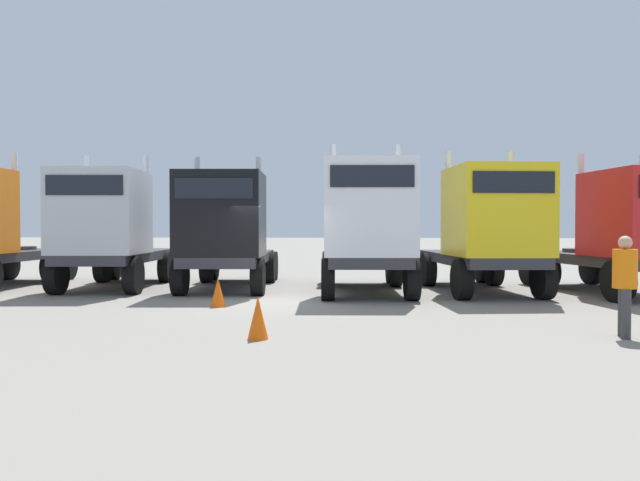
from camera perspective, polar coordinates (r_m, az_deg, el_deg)
The scene contains 9 objects.
ground at distance 15.42m, azimuth -4.41°, elevation -5.87°, with size 200.00×200.00×0.00m, color gray.
semi_truck_silver at distance 19.08m, azimuth -19.79°, elevation 1.12°, with size 3.15×6.35×4.20m.
semi_truck_black at distance 17.93m, azimuth -9.15°, elevation 0.89°, with size 3.08×6.46×4.10m.
semi_truck_white at distance 16.54m, azimuth 4.59°, elevation 1.31°, with size 3.00×6.21×4.32m.
semi_truck_yellow at distance 17.41m, azimuth 15.95°, elevation 1.14°, with size 3.38×6.43×4.18m.
semi_truck_red at distance 18.38m, azimuth 27.73°, elevation 0.85°, with size 3.71×6.29×4.04m.
visitor_in_hivis at distance 11.48m, azimuth 27.42°, elevation -3.29°, with size 0.48×0.48×1.77m.
traffic_cone_near at distance 14.43m, azimuth -9.85°, elevation -4.96°, with size 0.36×0.36×0.70m, color #F2590C.
traffic_cone_mid at distance 10.18m, azimuth -6.03°, elevation -7.44°, with size 0.36×0.36×0.74m, color #F2590C.
Camera 1 is at (2.54, -15.09, 1.90)m, focal length 33.05 mm.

